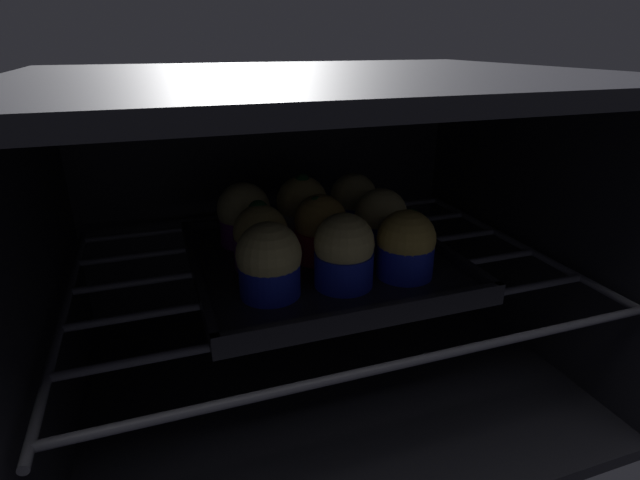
{
  "coord_description": "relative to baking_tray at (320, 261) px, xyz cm",
  "views": [
    {
      "loc": [
        -17.08,
        -26.76,
        38.54
      ],
      "look_at": [
        0.0,
        22.23,
        17.32
      ],
      "focal_mm": 27.69,
      "sensor_mm": 36.0,
      "label": 1
    }
  ],
  "objects": [
    {
      "name": "muffin_row0_col1",
      "position": [
        0.19,
        -7.26,
        4.09
      ],
      "size": [
        6.07,
        6.07,
        7.64
      ],
      "color": "#1928B7",
      "rests_on": "baking_tray"
    },
    {
      "name": "muffin_row2_col1",
      "position": [
        -0.01,
        6.79,
        4.27
      ],
      "size": [
        6.3,
        6.3,
        8.23
      ],
      "color": "silver",
      "rests_on": "baking_tray"
    },
    {
      "name": "muffin_row1_col0",
      "position": [
        -6.84,
        -0.2,
        3.81
      ],
      "size": [
        5.99,
        5.99,
        7.38
      ],
      "color": "#7A238C",
      "rests_on": "baking_tray"
    },
    {
      "name": "muffin_row0_col2",
      "position": [
        6.95,
        -7.26,
        3.85
      ],
      "size": [
        6.15,
        6.15,
        7.19
      ],
      "color": "#1928B7",
      "rests_on": "baking_tray"
    },
    {
      "name": "muffin_row1_col2",
      "position": [
        7.53,
        -0.04,
        3.94
      ],
      "size": [
        6.12,
        6.12,
        7.42
      ],
      "color": "#1928B7",
      "rests_on": "baking_tray"
    },
    {
      "name": "muffin_row0_col0",
      "position": [
        -7.55,
        -6.77,
        3.95
      ],
      "size": [
        6.37,
        6.37,
        7.45
      ],
      "color": "#1928B7",
      "rests_on": "baking_tray"
    },
    {
      "name": "muffin_row2_col2",
      "position": [
        7.07,
        7.15,
        3.98
      ],
      "size": [
        6.04,
        6.04,
        7.47
      ],
      "color": "#1928B7",
      "rests_on": "baking_tray"
    },
    {
      "name": "oven_rack",
      "position": [
        0.0,
        -0.23,
        -1.09
      ],
      "size": [
        54.8,
        42.0,
        0.8
      ],
      "color": "#51515B",
      "rests_on": "oven_cavity"
    },
    {
      "name": "baking_tray",
      "position": [
        0.0,
        0.0,
        0.0
      ],
      "size": [
        28.66,
        28.66,
        2.2
      ],
      "color": "black",
      "rests_on": "oven_rack"
    },
    {
      "name": "muffin_row1_col1",
      "position": [
        -0.11,
        -0.24,
        4.07
      ],
      "size": [
        5.99,
        5.99,
        7.53
      ],
      "color": "red",
      "rests_on": "baking_tray"
    },
    {
      "name": "oven_cavity",
      "position": [
        0.0,
        4.01,
        2.31
      ],
      "size": [
        59.0,
        47.0,
        37.0
      ],
      "color": "black",
      "rests_on": "ground"
    },
    {
      "name": "muffin_row2_col0",
      "position": [
        -7.22,
        7.17,
        4.02
      ],
      "size": [
        6.44,
        6.44,
        7.57
      ],
      "color": "#7A238C",
      "rests_on": "baking_tray"
    }
  ]
}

